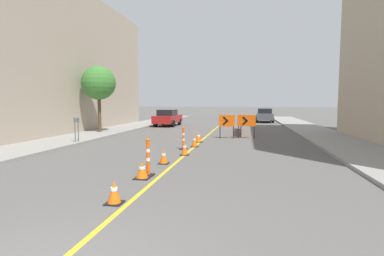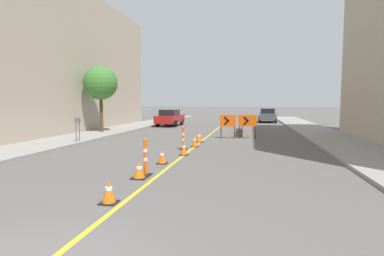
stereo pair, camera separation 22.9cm
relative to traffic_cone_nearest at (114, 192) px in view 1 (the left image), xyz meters
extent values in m
cube|color=gold|center=(0.31, 18.95, -0.26)|extent=(0.12, 44.00, 0.01)
cube|color=gray|center=(-7.48, 18.95, -0.19)|extent=(3.17, 44.00, 0.13)
cube|color=gray|center=(8.10, 18.95, -0.19)|extent=(3.17, 44.00, 0.13)
cube|color=tan|center=(-12.06, 14.43, 5.11)|extent=(6.00, 23.49, 10.74)
cube|color=black|center=(0.00, 0.00, -0.25)|extent=(0.38, 0.38, 0.03)
cone|color=orange|center=(0.00, 0.00, 0.02)|extent=(0.30, 0.30, 0.50)
cylinder|color=white|center=(0.00, 0.00, 0.08)|extent=(0.16, 0.16, 0.08)
cube|color=black|center=(-0.14, 2.26, -0.25)|extent=(0.45, 0.45, 0.03)
cone|color=orange|center=(-0.14, 2.26, 0.01)|extent=(0.36, 0.36, 0.48)
cylinder|color=white|center=(-0.14, 2.26, 0.06)|extent=(0.19, 0.19, 0.08)
cube|color=black|center=(-0.10, 4.48, -0.25)|extent=(0.37, 0.37, 0.03)
cone|color=orange|center=(-0.10, 4.48, 0.02)|extent=(0.30, 0.30, 0.51)
cylinder|color=white|center=(-0.10, 4.48, 0.08)|extent=(0.15, 0.15, 0.08)
cube|color=black|center=(0.31, 6.39, -0.25)|extent=(0.36, 0.36, 0.03)
cone|color=orange|center=(0.31, 6.39, 0.05)|extent=(0.29, 0.29, 0.56)
cylinder|color=white|center=(0.31, 6.39, 0.11)|extent=(0.15, 0.15, 0.09)
cube|color=black|center=(0.33, 8.86, -0.25)|extent=(0.37, 0.37, 0.03)
cone|color=orange|center=(0.33, 8.86, 0.05)|extent=(0.30, 0.30, 0.57)
cylinder|color=white|center=(0.33, 8.86, 0.12)|extent=(0.15, 0.15, 0.09)
cube|color=black|center=(0.24, 10.70, -0.25)|extent=(0.47, 0.47, 0.03)
cone|color=orange|center=(0.24, 10.70, 0.04)|extent=(0.38, 0.38, 0.55)
cylinder|color=white|center=(0.24, 10.70, 0.11)|extent=(0.20, 0.20, 0.09)
cube|color=black|center=(-0.08, 2.65, -0.24)|extent=(0.35, 0.35, 0.04)
cylinder|color=#EF560C|center=(-0.08, 2.65, 0.30)|extent=(0.11, 0.11, 1.05)
cylinder|color=white|center=(-0.08, 2.65, 0.25)|extent=(0.12, 0.12, 0.11)
cylinder|color=white|center=(-0.08, 2.65, 0.53)|extent=(0.12, 0.12, 0.11)
sphere|color=#EF560C|center=(-0.08, 2.65, 0.86)|extent=(0.12, 0.12, 0.12)
cube|color=black|center=(-0.07, 7.94, -0.24)|extent=(0.35, 0.35, 0.04)
cylinder|color=#EF560C|center=(-0.07, 7.94, 0.27)|extent=(0.11, 0.11, 0.99)
cylinder|color=white|center=(-0.07, 7.94, 0.22)|extent=(0.12, 0.12, 0.10)
cylinder|color=white|center=(-0.07, 7.94, 0.49)|extent=(0.12, 0.12, 0.10)
sphere|color=#EF560C|center=(-0.07, 7.94, 0.80)|extent=(0.12, 0.12, 0.12)
cube|color=#EF560C|center=(1.72, 12.83, 0.87)|extent=(0.99, 0.10, 0.73)
cube|color=black|center=(1.65, 12.78, 0.97)|extent=(0.35, 0.03, 0.35)
cube|color=black|center=(1.65, 12.78, 0.76)|extent=(0.35, 0.03, 0.35)
cylinder|color=black|center=(1.30, 12.83, 0.12)|extent=(0.06, 0.06, 0.76)
cylinder|color=black|center=(2.14, 12.83, 0.12)|extent=(0.06, 0.06, 0.76)
cube|color=#EF560C|center=(2.95, 12.98, 0.88)|extent=(1.15, 0.16, 0.71)
cube|color=black|center=(2.86, 12.93, 0.98)|extent=(0.34, 0.05, 0.34)
cube|color=black|center=(2.86, 12.93, 0.78)|extent=(0.34, 0.05, 0.34)
cylinder|color=black|center=(2.46, 12.98, 0.13)|extent=(0.06, 0.06, 0.79)
cylinder|color=black|center=(3.44, 12.98, 0.13)|extent=(0.06, 0.06, 0.79)
cube|color=#EF560C|center=(2.54, 16.66, 0.36)|extent=(0.18, 6.38, 1.24)
cylinder|color=#262626|center=(2.61, 13.47, 0.36)|extent=(0.05, 0.05, 1.24)
cylinder|color=#262626|center=(2.46, 19.84, 0.36)|extent=(0.05, 0.05, 1.24)
cube|color=maroon|center=(-4.56, 21.97, 0.42)|extent=(1.99, 4.38, 0.72)
cube|color=black|center=(-4.56, 21.75, 1.05)|extent=(1.62, 2.00, 0.55)
cylinder|color=black|center=(-5.41, 23.30, 0.06)|extent=(0.25, 0.65, 0.64)
cylinder|color=black|center=(-3.70, 23.30, 0.06)|extent=(0.25, 0.65, 0.64)
cylinder|color=black|center=(-5.41, 20.63, 0.06)|extent=(0.25, 0.65, 0.64)
cylinder|color=black|center=(-3.70, 20.63, 0.06)|extent=(0.25, 0.65, 0.64)
cube|color=#474C51|center=(5.03, 29.36, 0.42)|extent=(1.89, 4.34, 0.72)
cube|color=black|center=(5.03, 29.14, 1.05)|extent=(1.57, 1.97, 0.55)
cylinder|color=black|center=(4.17, 30.69, 0.06)|extent=(0.23, 0.64, 0.64)
cylinder|color=black|center=(5.88, 30.69, 0.06)|extent=(0.23, 0.64, 0.64)
cylinder|color=black|center=(4.17, 28.02, 0.06)|extent=(0.23, 0.64, 0.64)
cylinder|color=black|center=(5.88, 28.02, 0.06)|extent=(0.23, 0.64, 0.64)
cylinder|color=#4C4C51|center=(-6.24, 8.63, 0.42)|extent=(0.05, 0.05, 1.09)
cube|color=#565B60|center=(-6.24, 8.63, 1.07)|extent=(0.12, 0.10, 0.22)
sphere|color=#565B60|center=(-6.24, 8.63, 1.18)|extent=(0.11, 0.11, 0.11)
cylinder|color=#4C4C51|center=(-6.24, 8.94, 0.40)|extent=(0.05, 0.05, 1.05)
cube|color=#565B60|center=(-6.24, 8.94, 1.03)|extent=(0.12, 0.10, 0.22)
sphere|color=#565B60|center=(-6.24, 8.94, 1.14)|extent=(0.11, 0.11, 0.11)
cylinder|color=#4C3823|center=(-7.64, 14.13, 1.20)|extent=(0.24, 0.24, 2.65)
sphere|color=#38752D|center=(-7.64, 14.13, 3.44)|extent=(2.45, 2.45, 2.45)
camera|label=1|loc=(2.91, -6.19, 2.03)|focal=28.00mm
camera|label=2|loc=(3.13, -6.15, 2.03)|focal=28.00mm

